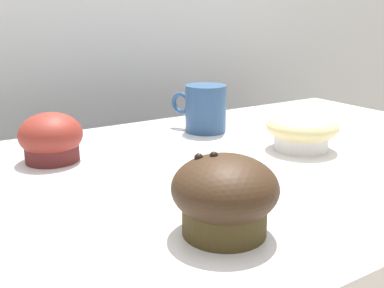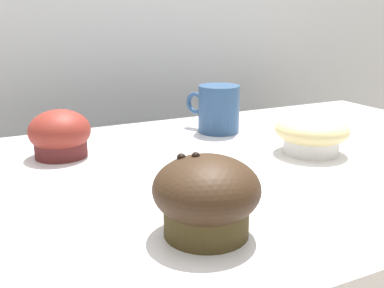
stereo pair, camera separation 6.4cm
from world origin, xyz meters
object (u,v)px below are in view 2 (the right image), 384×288
Objects in this scene: muffin_front_center at (312,133)px; muffin_back_right at (206,196)px; coffee_cup at (218,108)px; muffin_back_left at (60,135)px.

muffin_back_right is at bearing -148.82° from muffin_front_center.
muffin_back_right is 0.98× the size of coffee_cup.
muffin_front_center is at bearing -69.92° from coffee_cup.
muffin_back_right reaches higher than muffin_front_center.
muffin_back_left is 0.86× the size of coffee_cup.
muffin_back_right reaches higher than muffin_back_left.
muffin_back_right is (-0.29, -0.18, 0.01)m from muffin_front_center.
muffin_back_right is 0.43m from coffee_cup.
muffin_back_right is (0.09, -0.34, 0.01)m from muffin_back_left.
muffin_front_center is 1.05× the size of coffee_cup.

